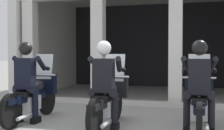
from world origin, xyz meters
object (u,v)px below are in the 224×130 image
at_px(motorcycle_center, 109,99).
at_px(motorcycle_left, 34,95).
at_px(police_officer_left, 26,75).
at_px(police_officer_center, 104,77).
at_px(police_officer_right, 199,78).
at_px(motorcycle_right, 199,102).

bearing_deg(motorcycle_center, motorcycle_left, -170.97).
bearing_deg(police_officer_left, police_officer_center, 6.43).
xyz_separation_m(motorcycle_center, police_officer_center, (-0.00, -0.28, 0.44)).
height_order(police_officer_center, police_officer_right, same).
relative_size(motorcycle_center, police_officer_center, 1.29).
bearing_deg(police_officer_right, police_officer_center, -163.38).
xyz_separation_m(police_officer_center, motorcycle_right, (1.63, 0.44, -0.44)).
distance_m(motorcycle_left, motorcycle_center, 1.63).
height_order(motorcycle_left, motorcycle_center, same).
relative_size(police_officer_center, motorcycle_right, 0.78).
relative_size(motorcycle_center, motorcycle_right, 1.00).
bearing_deg(motorcycle_left, police_officer_right, 6.28).
bearing_deg(motorcycle_left, police_officer_left, -79.72).
bearing_deg(police_officer_center, motorcycle_right, 28.30).
xyz_separation_m(police_officer_left, motorcycle_right, (3.26, 0.32, -0.44)).
relative_size(motorcycle_center, police_officer_right, 1.29).
distance_m(police_officer_center, motorcycle_right, 1.75).
relative_size(motorcycle_left, police_officer_left, 1.29).
relative_size(motorcycle_left, police_officer_center, 1.29).
bearing_deg(motorcycle_right, police_officer_center, -153.76).
relative_size(police_officer_center, police_officer_right, 1.00).
height_order(motorcycle_left, police_officer_center, police_officer_center).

